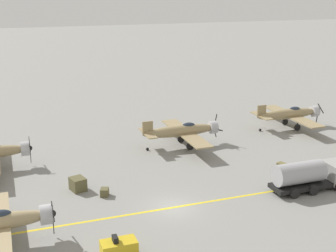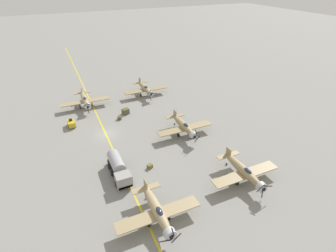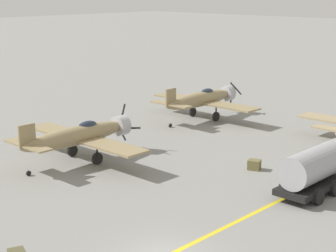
# 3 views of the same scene
# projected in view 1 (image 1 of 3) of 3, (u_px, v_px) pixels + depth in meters

# --- Properties ---
(ground_plane) EXTENTS (400.00, 400.00, 0.00)m
(ground_plane) POSITION_uv_depth(u_px,v_px,m) (173.00, 208.00, 41.81)
(ground_plane) COLOR gray
(taxiway_stripe) EXTENTS (0.30, 160.00, 0.01)m
(taxiway_stripe) POSITION_uv_depth(u_px,v_px,m) (173.00, 207.00, 41.81)
(taxiway_stripe) COLOR yellow
(taxiway_stripe) RESTS_ON ground
(airplane_far_left) EXTENTS (12.00, 9.98, 3.65)m
(airplane_far_left) POSITION_uv_depth(u_px,v_px,m) (290.00, 114.00, 64.68)
(airplane_far_left) COLOR #978259
(airplane_far_left) RESTS_ON ground
(airplane_mid_left) EXTENTS (12.00, 9.98, 3.72)m
(airplane_mid_left) POSITION_uv_depth(u_px,v_px,m) (183.00, 131.00, 57.18)
(airplane_mid_left) COLOR #98835A
(airplane_mid_left) RESTS_ON ground
(fuel_tanker) EXTENTS (2.67, 8.00, 2.98)m
(fuel_tanker) POSITION_uv_depth(u_px,v_px,m) (311.00, 175.00, 45.09)
(fuel_tanker) COLOR black
(fuel_tanker) RESTS_ON ground
(tow_tractor) EXTENTS (1.57, 2.60, 1.79)m
(tow_tractor) POSITION_uv_depth(u_px,v_px,m) (119.00, 248.00, 33.89)
(tow_tractor) COLOR gold
(tow_tractor) RESTS_ON ground
(supply_crate_by_tanker) EXTENTS (1.83, 1.65, 1.28)m
(supply_crate_by_tanker) POSITION_uv_depth(u_px,v_px,m) (78.00, 184.00, 45.17)
(supply_crate_by_tanker) COLOR brown
(supply_crate_by_tanker) RESTS_ON ground
(supply_crate_mid_lane) EXTENTS (1.05, 0.97, 0.72)m
(supply_crate_mid_lane) POSITION_uv_depth(u_px,v_px,m) (281.00, 166.00, 50.47)
(supply_crate_mid_lane) COLOR brown
(supply_crate_mid_lane) RESTS_ON ground
(supply_crate_outboard) EXTENTS (1.10, 1.01, 0.74)m
(supply_crate_outboard) POSITION_uv_depth(u_px,v_px,m) (105.00, 192.00, 44.04)
(supply_crate_outboard) COLOR brown
(supply_crate_outboard) RESTS_ON ground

